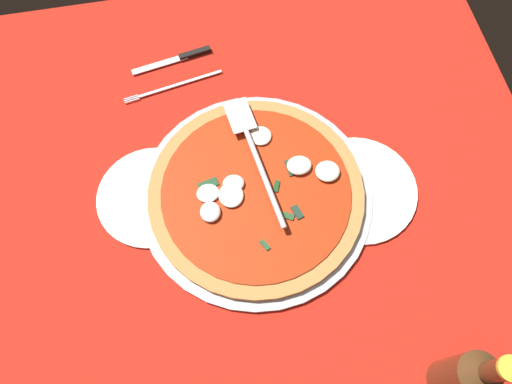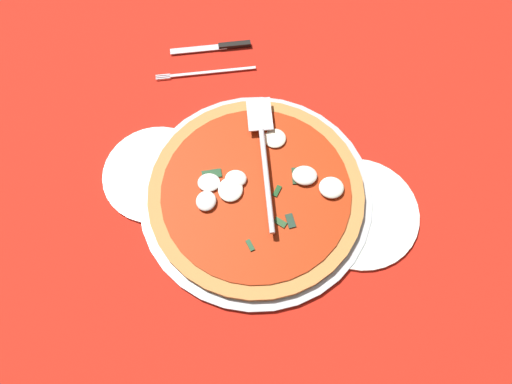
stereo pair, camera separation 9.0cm
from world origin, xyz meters
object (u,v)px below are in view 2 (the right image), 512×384
(pizza, at_px, (256,192))
(place_setting_far, at_px, (212,60))
(dinner_plate_left, at_px, (157,174))
(dinner_plate_right, at_px, (359,213))
(pizza_server, at_px, (264,157))

(pizza, height_order, place_setting_far, pizza)
(dinner_plate_left, relative_size, dinner_plate_right, 0.92)
(dinner_plate_right, bearing_deg, dinner_plate_left, 171.37)
(dinner_plate_left, bearing_deg, place_setting_far, 73.63)
(dinner_plate_right, relative_size, place_setting_far, 1.05)
(dinner_plate_left, height_order, pizza_server, pizza_server)
(pizza_server, relative_size, place_setting_far, 1.35)
(dinner_plate_left, xyz_separation_m, dinner_plate_right, (0.38, -0.06, 0.00))
(pizza_server, xyz_separation_m, place_setting_far, (-0.12, 0.24, -0.04))
(dinner_plate_right, xyz_separation_m, pizza_server, (-0.18, 0.08, 0.04))
(pizza, bearing_deg, dinner_plate_right, -7.35)
(dinner_plate_right, distance_m, pizza_server, 0.20)
(dinner_plate_right, relative_size, pizza, 0.55)
(dinner_plate_right, bearing_deg, place_setting_far, 132.14)
(dinner_plate_right, xyz_separation_m, pizza, (-0.19, 0.02, 0.02))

